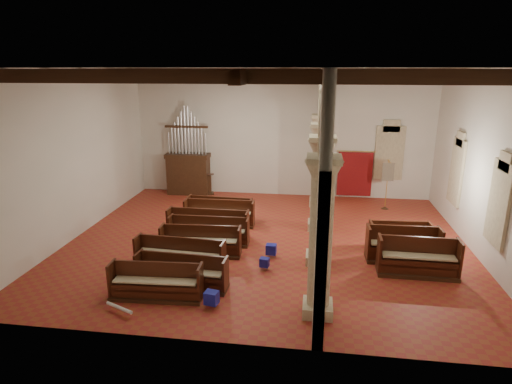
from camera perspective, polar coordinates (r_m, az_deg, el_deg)
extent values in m
plane|color=maroon|center=(15.47, 1.47, -6.57)|extent=(14.00, 14.00, 0.00)
plane|color=#301F10|center=(14.25, 1.65, 16.25)|extent=(14.00, 14.00, 0.00)
cube|color=beige|center=(20.45, 3.45, 7.80)|extent=(14.00, 0.02, 6.00)
cube|color=beige|center=(8.84, -2.81, -3.62)|extent=(14.00, 0.02, 6.00)
cube|color=beige|center=(16.83, -22.95, 4.70)|extent=(0.02, 12.00, 6.00)
cube|color=beige|center=(15.47, 28.32, 3.11)|extent=(0.02, 12.00, 6.00)
cube|color=beige|center=(11.31, 8.20, -15.11)|extent=(0.75, 0.75, 0.30)
cylinder|color=beige|center=(10.49, 8.60, -6.67)|extent=(0.56, 0.56, 3.30)
cube|color=beige|center=(13.96, 8.21, -8.71)|extent=(0.75, 0.75, 0.30)
cylinder|color=beige|center=(13.30, 8.52, -1.66)|extent=(0.56, 0.56, 3.30)
cube|color=beige|center=(16.73, 8.22, -4.39)|extent=(0.75, 0.75, 0.30)
cylinder|color=beige|center=(16.19, 8.47, 1.59)|extent=(0.56, 0.56, 3.30)
cube|color=beige|center=(19.57, 8.22, -1.31)|extent=(0.75, 0.75, 0.30)
cylinder|color=beige|center=(19.10, 8.44, 3.85)|extent=(0.56, 0.56, 3.30)
cube|color=beige|center=(14.20, 9.02, 12.16)|extent=(0.25, 11.90, 1.93)
cube|color=#2C6552|center=(14.29, 29.81, -1.39)|extent=(0.03, 1.00, 2.20)
cube|color=#2C6552|center=(17.93, 25.29, 2.45)|extent=(0.03, 1.00, 2.20)
cube|color=#2C6552|center=(20.79, 17.33, 4.99)|extent=(1.00, 0.03, 2.20)
cube|color=#3A2212|center=(21.21, -8.97, 2.15)|extent=(2.00, 0.80, 1.80)
cube|color=#3A2212|center=(20.99, -9.09, 4.80)|extent=(2.10, 0.85, 0.20)
cube|color=#361911|center=(21.16, -6.22, -0.18)|extent=(0.51, 0.51, 0.09)
cube|color=#361911|center=(21.04, -6.26, 0.98)|extent=(0.25, 0.25, 0.98)
cube|color=#361911|center=(20.84, -6.35, 2.34)|extent=(0.53, 0.48, 0.17)
cube|color=maroon|center=(20.76, 13.03, 2.33)|extent=(1.60, 0.06, 2.10)
cylinder|color=gold|center=(20.51, 13.23, 5.30)|extent=(1.80, 0.04, 0.04)
cone|color=#3A2212|center=(19.73, 16.80, -1.99)|extent=(0.34, 0.34, 0.11)
cylinder|color=gold|center=(19.43, 17.05, 0.98)|extent=(0.04, 0.04, 2.24)
cylinder|color=gold|center=(19.20, 17.30, 3.93)|extent=(0.08, 0.65, 0.03)
cube|color=navy|center=(19.28, 17.20, 2.57)|extent=(0.51, 0.06, 0.79)
cube|color=navy|center=(11.46, -5.95, -13.84)|extent=(0.39, 0.34, 0.34)
cube|color=navy|center=(13.33, 1.14, -9.36)|extent=(0.31, 0.27, 0.28)
cube|color=navy|center=(14.16, 2.04, -7.64)|extent=(0.35, 0.29, 0.34)
cylinder|color=white|center=(11.73, -17.76, -14.48)|extent=(0.84, 0.44, 0.09)
cylinder|color=white|center=(13.00, -9.02, -10.67)|extent=(0.99, 0.10, 0.10)
cube|color=#3A2212|center=(12.21, -13.06, -13.39)|extent=(2.52, 0.79, 0.09)
cube|color=#40140D|center=(12.05, -13.22, -12.42)|extent=(2.36, 0.50, 0.42)
cube|color=#40140D|center=(12.12, -12.93, -10.96)|extent=(2.34, 0.19, 0.90)
cube|color=#40140D|center=(12.46, -18.48, -10.64)|extent=(0.10, 0.57, 0.90)
cube|color=#40140D|center=(11.64, -7.49, -11.87)|extent=(0.10, 0.57, 0.90)
cube|color=#C6B692|center=(11.94, -13.30, -11.43)|extent=(2.26, 0.46, 0.05)
cube|color=#3A2212|center=(12.60, -9.82, -12.22)|extent=(2.65, 0.76, 0.09)
cube|color=#44200E|center=(12.44, -9.94, -11.29)|extent=(2.49, 0.48, 0.41)
cube|color=#44200E|center=(12.52, -9.70, -9.92)|extent=(2.47, 0.17, 0.88)
cube|color=#44200E|center=(12.82, -15.43, -9.64)|extent=(0.09, 0.56, 0.88)
cube|color=#44200E|center=(12.09, -4.03, -10.71)|extent=(0.09, 0.56, 0.88)
cube|color=#C6B692|center=(12.34, -10.00, -10.34)|extent=(2.39, 0.44, 0.05)
cube|color=#3A2212|center=(13.66, -10.04, -9.85)|extent=(2.86, 0.82, 0.09)
cube|color=#390D0C|center=(13.51, -10.16, -8.95)|extent=(2.69, 0.53, 0.42)
cube|color=#390D0C|center=(13.60, -9.93, -7.69)|extent=(2.67, 0.23, 0.89)
cube|color=#390D0C|center=(13.94, -15.56, -7.45)|extent=(0.10, 0.56, 0.89)
cube|color=#390D0C|center=(13.13, -4.33, -8.38)|extent=(0.10, 0.56, 0.89)
cube|color=#C6B692|center=(13.42, -10.21, -8.05)|extent=(2.58, 0.49, 0.05)
cube|color=#3A2212|center=(14.51, -7.34, -8.10)|extent=(2.70, 0.81, 0.09)
cube|color=#44180E|center=(14.37, -7.42, -7.24)|extent=(2.53, 0.51, 0.42)
cube|color=#44180E|center=(14.47, -7.23, -6.04)|extent=(2.52, 0.20, 0.90)
cube|color=#44180E|center=(14.72, -12.30, -5.91)|extent=(0.10, 0.57, 0.90)
cube|color=#44180E|center=(14.06, -2.24, -6.60)|extent=(0.10, 0.57, 0.90)
cube|color=#C6B692|center=(14.28, -7.46, -6.37)|extent=(2.43, 0.47, 0.05)
cube|color=#3A2212|center=(15.38, -6.26, -6.63)|extent=(2.84, 0.69, 0.09)
cube|color=#43120E|center=(15.24, -6.34, -5.82)|extent=(2.69, 0.41, 0.41)
cube|color=#43120E|center=(15.35, -6.17, -4.74)|extent=(2.68, 0.11, 0.87)
cube|color=#43120E|center=(15.60, -11.25, -4.61)|extent=(0.07, 0.55, 0.87)
cube|color=#43120E|center=(14.95, -1.14, -5.23)|extent=(0.07, 0.55, 0.87)
cube|color=#C6B692|center=(15.16, -6.36, -5.02)|extent=(2.58, 0.37, 0.05)
cube|color=#3A2212|center=(15.85, -6.38, -5.89)|extent=(2.97, 0.73, 0.10)
cube|color=#3D1B0D|center=(15.71, -6.46, -5.02)|extent=(2.82, 0.43, 0.45)
cube|color=#3D1B0D|center=(15.83, -6.28, -3.88)|extent=(2.82, 0.10, 0.96)
cube|color=#3D1B0D|center=(16.09, -11.44, -3.77)|extent=(0.08, 0.60, 0.96)
cube|color=#3D1B0D|center=(15.40, -1.18, -4.36)|extent=(0.08, 0.60, 0.96)
cube|color=#C6B692|center=(15.62, -6.49, -4.16)|extent=(2.71, 0.39, 0.05)
cube|color=#3A2212|center=(17.04, -4.90, -4.25)|extent=(2.77, 0.72, 0.10)
cube|color=#3C1B0C|center=(16.90, -4.95, -3.47)|extent=(2.61, 0.43, 0.43)
cube|color=#3C1B0C|center=(17.03, -4.81, -2.46)|extent=(2.61, 0.11, 0.91)
cube|color=#3C1B0C|center=(17.23, -9.29, -2.40)|extent=(0.08, 0.58, 0.91)
cube|color=#3C1B0C|center=(16.65, -0.41, -2.84)|extent=(0.08, 0.58, 0.91)
cube|color=#C6B692|center=(16.83, -4.97, -2.70)|extent=(2.51, 0.39, 0.05)
cube|color=#3A2212|center=(17.55, -4.86, -3.63)|extent=(2.70, 0.80, 0.09)
cube|color=#40140D|center=(17.42, -4.91, -2.91)|extent=(2.53, 0.52, 0.41)
cube|color=#40140D|center=(17.55, -4.78, -1.98)|extent=(2.51, 0.22, 0.87)
cube|color=#40140D|center=(17.73, -8.98, -1.93)|extent=(0.10, 0.55, 0.87)
cube|color=#40140D|center=(17.18, -0.66, -2.33)|extent=(0.10, 0.55, 0.87)
cube|color=#C6B692|center=(17.35, -4.93, -2.20)|extent=(2.43, 0.48, 0.05)
cube|color=#3A2212|center=(13.97, 20.59, -10.06)|extent=(2.35, 0.80, 0.11)
cube|color=#37150B|center=(13.80, 20.77, -9.03)|extent=(2.19, 0.47, 0.49)
cube|color=#37150B|center=(13.91, 20.66, -7.57)|extent=(2.19, 0.11, 1.04)
cube|color=#37150B|center=(13.54, 16.10, -7.80)|extent=(0.09, 0.66, 1.04)
cube|color=#37150B|center=(14.06, 25.35, -7.87)|extent=(0.09, 0.66, 1.04)
cube|color=#C6B692|center=(13.69, 20.88, -7.99)|extent=(2.10, 0.43, 0.05)
cube|color=#3A2212|center=(14.73, 18.86, -8.48)|extent=(2.32, 0.84, 0.11)
cube|color=#3D0E0D|center=(14.57, 19.00, -7.50)|extent=(2.15, 0.51, 0.49)
cube|color=#3D0E0D|center=(14.69, 18.93, -6.14)|extent=(2.14, 0.15, 1.03)
cube|color=#3D0E0D|center=(14.35, 14.67, -6.31)|extent=(0.10, 0.65, 1.03)
cube|color=#3D0E0D|center=(14.80, 23.29, -6.45)|extent=(0.10, 0.65, 1.03)
cube|color=#C6B692|center=(14.46, 19.10, -6.51)|extent=(2.07, 0.46, 0.05)
cube|color=#3A2212|center=(15.57, 18.47, -7.11)|extent=(2.07, 0.79, 0.09)
cube|color=#431B0E|center=(15.43, 18.58, -6.30)|extent=(1.90, 0.50, 0.42)
cube|color=#431B0E|center=(15.55, 18.52, -5.20)|extent=(1.88, 0.19, 0.89)
cube|color=#431B0E|center=(15.25, 14.99, -5.32)|extent=(0.10, 0.56, 0.89)
cube|color=#431B0E|center=(15.63, 22.16, -5.47)|extent=(0.10, 0.56, 0.89)
cube|color=#C6B692|center=(15.35, 18.66, -5.49)|extent=(1.82, 0.46, 0.05)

